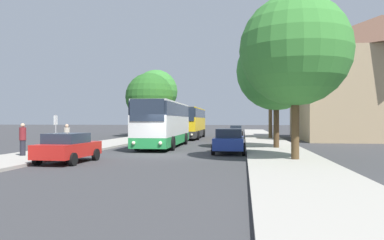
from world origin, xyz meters
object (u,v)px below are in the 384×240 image
object	(u,v)px
parked_car_right_far	(236,130)
pedestrian_waiting_near	(67,137)
pedestrian_waiting_far	(23,139)
tree_left_near	(149,97)
tree_right_far	(270,86)
bus_stop_sign	(56,128)
parked_car_right_near	(229,141)
tree_right_mid	(295,50)
parked_car_left_curb	(68,147)
tree_right_near	(276,71)
bus_front	(164,123)
bus_middle	(191,122)
tree_left_far	(156,91)

from	to	relation	value
parked_car_right_far	pedestrian_waiting_near	bearing A→B (deg)	72.51
parked_car_right_far	pedestrian_waiting_far	size ratio (longest dim) A/B	2.43
tree_left_near	tree_right_far	bearing A→B (deg)	-15.21
bus_stop_sign	pedestrian_waiting_near	bearing A→B (deg)	-16.99
parked_car_right_near	tree_left_near	world-z (taller)	tree_left_near
pedestrian_waiting_near	tree_right_mid	xyz separation A→B (m)	(13.76, -2.98, 4.65)
parked_car_left_curb	parked_car_right_far	distance (m)	36.03
tree_left_near	tree_right_near	size ratio (longest dim) A/B	0.96
bus_front	bus_middle	bearing A→B (deg)	88.42
parked_car_left_curb	pedestrian_waiting_far	xyz separation A→B (m)	(-3.53, 1.75, 0.30)
bus_stop_sign	pedestrian_waiting_far	bearing A→B (deg)	-92.69
bus_middle	tree_left_near	world-z (taller)	tree_left_near
pedestrian_waiting_near	tree_left_near	xyz separation A→B (m)	(-0.86, 24.47, 4.11)
bus_middle	tree_left_far	size ratio (longest dim) A/B	1.32
pedestrian_waiting_near	bus_middle	bearing A→B (deg)	101.63
bus_front	bus_stop_sign	world-z (taller)	bus_front
bus_middle	parked_car_right_far	xyz separation A→B (m)	(5.11, 9.40, -1.14)
tree_right_mid	tree_right_near	bearing A→B (deg)	91.71
pedestrian_waiting_near	tree_right_mid	size ratio (longest dim) A/B	0.21
bus_front	bus_middle	distance (m)	14.35
tree_right_mid	pedestrian_waiting_far	bearing A→B (deg)	-179.47
tree_right_near	parked_car_left_curb	bearing A→B (deg)	-137.76
bus_stop_sign	bus_front	bearing A→B (deg)	47.51
bus_stop_sign	tree_left_near	size ratio (longest dim) A/B	0.29
tree_left_near	parked_car_right_near	bearing A→B (deg)	-64.13
tree_left_far	tree_right_far	bearing A→B (deg)	-31.72
tree_right_near	parked_car_right_near	bearing A→B (deg)	-132.29
bus_front	tree_left_near	size ratio (longest dim) A/B	1.44
bus_front	tree_left_far	distance (m)	24.53
parked_car_right_near	parked_car_right_far	world-z (taller)	parked_car_right_near
bus_middle	tree_right_far	world-z (taller)	tree_right_far
pedestrian_waiting_far	tree_left_far	bearing A→B (deg)	125.68
pedestrian_waiting_near	tree_right_far	xyz separation A→B (m)	(14.15, 20.39, 4.91)
bus_middle	tree_right_mid	world-z (taller)	tree_right_mid
parked_car_right_near	pedestrian_waiting_near	distance (m)	10.37
tree_left_near	tree_right_near	distance (m)	24.08
parked_car_right_near	tree_right_mid	distance (m)	7.53
parked_car_left_curb	bus_stop_sign	world-z (taller)	bus_stop_sign
pedestrian_waiting_near	parked_car_left_curb	bearing A→B (deg)	-38.03
tree_left_near	tree_right_mid	xyz separation A→B (m)	(14.62, -27.45, 0.53)
parked_car_right_far	tree_right_near	world-z (taller)	tree_right_near
parked_car_left_curb	tree_right_mid	size ratio (longest dim) A/B	0.48
bus_stop_sign	tree_right_mid	world-z (taller)	tree_right_mid
bus_front	bus_stop_sign	size ratio (longest dim) A/B	4.96
bus_stop_sign	tree_left_far	distance (m)	30.03
bus_middle	tree_right_far	distance (m)	10.03
bus_front	bus_stop_sign	xyz separation A→B (m)	(-5.80, -6.33, -0.27)
parked_car_left_curb	pedestrian_waiting_far	world-z (taller)	pedestrian_waiting_far
parked_car_right_near	bus_stop_sign	size ratio (longest dim) A/B	1.83
pedestrian_waiting_near	tree_right_far	world-z (taller)	tree_right_far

